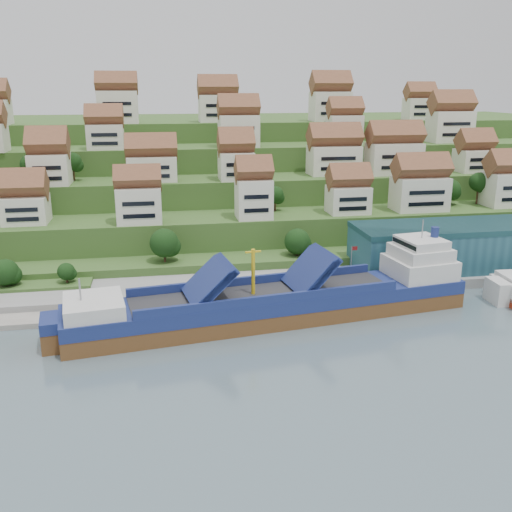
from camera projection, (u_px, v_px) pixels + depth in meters
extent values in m
plane|color=slate|center=(276.00, 317.00, 107.91)|extent=(300.00, 300.00, 0.00)
cube|color=gray|center=(351.00, 280.00, 125.06)|extent=(180.00, 14.00, 2.20)
cube|color=#2D4C1E|center=(223.00, 212.00, 188.54)|extent=(260.00, 128.00, 4.00)
cube|color=#2D4C1E|center=(221.00, 199.00, 192.27)|extent=(260.00, 118.00, 11.00)
cube|color=#2D4C1E|center=(218.00, 185.00, 198.83)|extent=(260.00, 102.00, 18.00)
cube|color=#2D4C1E|center=(215.00, 172.00, 205.38)|extent=(260.00, 86.00, 25.00)
cube|color=#2D4C1E|center=(213.00, 160.00, 213.03)|extent=(260.00, 68.00, 31.00)
cube|color=silver|center=(26.00, 209.00, 133.69)|extent=(10.09, 8.57, 6.40)
cube|color=silver|center=(139.00, 205.00, 133.45)|extent=(10.33, 7.03, 8.45)
cube|color=silver|center=(254.00, 199.00, 138.26)|extent=(8.40, 7.62, 9.53)
cube|color=silver|center=(348.00, 200.00, 144.28)|extent=(10.08, 7.73, 6.81)
cube|color=silver|center=(419.00, 194.00, 147.38)|extent=(13.53, 8.26, 8.60)
cube|color=silver|center=(509.00, 189.00, 152.93)|extent=(12.82, 8.31, 8.93)
cube|color=silver|center=(50.00, 169.00, 143.84)|extent=(9.59, 8.98, 7.72)
cube|color=silver|center=(152.00, 169.00, 149.46)|extent=(12.73, 7.90, 6.45)
cube|color=silver|center=(236.00, 166.00, 151.49)|extent=(8.93, 8.56, 7.27)
cube|color=silver|center=(334.00, 160.00, 160.30)|extent=(14.02, 8.36, 8.03)
cube|color=silver|center=(394.00, 159.00, 160.91)|extent=(14.78, 8.18, 8.73)
cube|color=silver|center=(474.00, 161.00, 165.75)|extent=(9.69, 8.04, 6.41)
cube|color=silver|center=(106.00, 137.00, 159.26)|extent=(9.91, 7.30, 6.86)
cube|color=silver|center=(239.00, 131.00, 165.08)|extent=(11.32, 7.79, 9.08)
cube|color=silver|center=(344.00, 130.00, 171.91)|extent=(9.86, 7.14, 8.68)
cube|color=silver|center=(450.00, 127.00, 179.25)|extent=(12.78, 8.47, 9.57)
cube|color=silver|center=(118.00, 107.00, 174.73)|extent=(12.04, 7.51, 9.71)
cube|color=silver|center=(218.00, 108.00, 182.35)|extent=(12.07, 8.15, 8.41)
cube|color=silver|center=(330.00, 106.00, 187.37)|extent=(12.36, 8.73, 9.33)
cube|color=silver|center=(419.00, 109.00, 195.44)|extent=(9.69, 7.05, 7.17)
ellipsoid|color=#173812|center=(297.00, 241.00, 132.20)|extent=(6.05, 6.05, 6.05)
ellipsoid|color=#173812|center=(164.00, 243.00, 127.02)|extent=(6.48, 6.48, 6.48)
ellipsoid|color=#173812|center=(450.00, 190.00, 153.71)|extent=(5.62, 5.62, 5.62)
ellipsoid|color=#173812|center=(479.00, 182.00, 154.50)|extent=(5.13, 5.13, 5.13)
ellipsoid|color=#173812|center=(275.00, 195.00, 146.25)|extent=(4.45, 4.45, 4.45)
ellipsoid|color=#173812|center=(383.00, 151.00, 164.82)|extent=(5.09, 5.09, 5.09)
ellipsoid|color=#173812|center=(32.00, 165.00, 148.91)|extent=(6.17, 6.17, 6.17)
ellipsoid|color=#173812|center=(73.00, 162.00, 149.07)|extent=(4.74, 4.74, 4.74)
ellipsoid|color=#173812|center=(244.00, 123.00, 168.96)|extent=(5.89, 5.89, 5.89)
ellipsoid|color=#173812|center=(333.00, 125.00, 176.51)|extent=(5.66, 5.66, 5.66)
ellipsoid|color=#173812|center=(342.00, 133.00, 175.68)|extent=(5.01, 5.01, 5.01)
ellipsoid|color=#173812|center=(5.00, 272.00, 115.60)|extent=(5.44, 5.44, 5.44)
ellipsoid|color=#173812|center=(66.00, 271.00, 117.69)|extent=(3.62, 3.62, 3.62)
cube|color=#235260|center=(483.00, 244.00, 130.50)|extent=(60.00, 15.00, 10.00)
cylinder|color=gray|center=(351.00, 265.00, 118.56)|extent=(0.16, 0.16, 8.00)
cube|color=maroon|center=(355.00, 248.00, 117.63)|extent=(1.20, 0.05, 0.80)
cube|color=brown|center=(273.00, 314.00, 106.39)|extent=(76.38, 22.01, 4.84)
cube|color=navy|center=(273.00, 299.00, 105.49)|extent=(76.40, 22.13, 2.52)
cube|color=silver|center=(94.00, 306.00, 95.37)|extent=(11.12, 12.27, 2.52)
cube|color=#262628|center=(263.00, 293.00, 104.56)|extent=(49.30, 16.51, 0.29)
cube|color=navy|center=(206.00, 282.00, 100.48)|extent=(8.67, 11.59, 6.69)
cube|color=navy|center=(308.00, 272.00, 106.19)|extent=(8.31, 11.54, 7.07)
cylinder|color=yellow|center=(253.00, 272.00, 102.78)|extent=(0.77, 0.77, 8.71)
cube|color=silver|center=(419.00, 267.00, 113.75)|extent=(13.04, 12.54, 3.87)
cube|color=silver|center=(421.00, 252.00, 112.87)|extent=(10.96, 11.12, 2.42)
cube|color=silver|center=(421.00, 242.00, 112.29)|extent=(8.88, 9.70, 1.74)
cylinder|color=navy|center=(435.00, 232.00, 112.62)|extent=(1.75, 1.75, 2.13)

